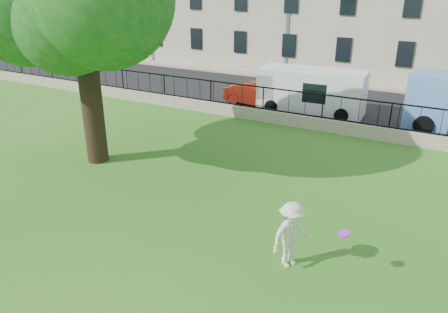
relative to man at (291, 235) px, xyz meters
The scene contains 9 objects.
ground 3.03m from the man, 149.47° to the right, with size 120.00×120.00×0.00m, color #286518.
retaining_wall 10.83m from the man, 103.36° to the left, with size 50.00×0.40×0.60m, color gray.
iron_railing 10.82m from the man, 103.36° to the left, with size 50.00×0.05×1.13m.
street 15.45m from the man, 99.32° to the left, with size 60.00×9.00×0.01m, color black.
sidewalk 20.59m from the man, 96.98° to the left, with size 60.00×1.40×0.12m, color gray.
man is the anchor object (origin of this frame).
frisbee 1.26m from the man, ahead, with size 0.27×0.27×0.03m, color purple.
red_sedan 14.70m from the man, 118.44° to the left, with size 1.29×3.70×1.22m, color maroon.
white_van 13.70m from the man, 106.55° to the left, with size 5.40×2.11×2.27m, color silver.
Camera 1 is at (5.48, -7.24, 6.64)m, focal length 35.00 mm.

